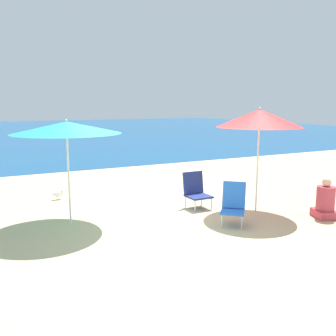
{
  "coord_description": "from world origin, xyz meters",
  "views": [
    {
      "loc": [
        -2.99,
        -6.34,
        2.25
      ],
      "look_at": [
        0.34,
        0.1,
        1.0
      ],
      "focal_mm": 40.0,
      "sensor_mm": 36.0,
      "label": 1
    }
  ],
  "objects_px": {
    "beach_umbrella_teal": "(66,128)",
    "beach_umbrella_red": "(259,118)",
    "beach_chair_navy": "(196,190)",
    "person_seated_near": "(325,202)",
    "seagull": "(58,194)",
    "beach_chair_blue": "(233,203)"
  },
  "relations": [
    {
      "from": "beach_umbrella_red",
      "to": "person_seated_near",
      "type": "height_order",
      "value": "beach_umbrella_red"
    },
    {
      "from": "beach_umbrella_teal",
      "to": "beach_umbrella_red",
      "type": "xyz_separation_m",
      "value": [
        3.66,
        -1.0,
        0.14
      ]
    },
    {
      "from": "beach_chair_navy",
      "to": "person_seated_near",
      "type": "bearing_deg",
      "value": -44.23
    },
    {
      "from": "beach_umbrella_teal",
      "to": "beach_umbrella_red",
      "type": "distance_m",
      "value": 3.8
    },
    {
      "from": "beach_chair_blue",
      "to": "person_seated_near",
      "type": "height_order",
      "value": "person_seated_near"
    },
    {
      "from": "beach_umbrella_teal",
      "to": "seagull",
      "type": "relative_size",
      "value": 7.45
    },
    {
      "from": "person_seated_near",
      "to": "seagull",
      "type": "bearing_deg",
      "value": 160.44
    },
    {
      "from": "beach_umbrella_red",
      "to": "person_seated_near",
      "type": "distance_m",
      "value": 2.12
    },
    {
      "from": "beach_umbrella_red",
      "to": "beach_chair_navy",
      "type": "distance_m",
      "value": 2.03
    },
    {
      "from": "beach_umbrella_red",
      "to": "beach_chair_blue",
      "type": "bearing_deg",
      "value": -154.27
    },
    {
      "from": "beach_chair_blue",
      "to": "person_seated_near",
      "type": "relative_size",
      "value": 0.96
    },
    {
      "from": "beach_umbrella_teal",
      "to": "beach_umbrella_red",
      "type": "height_order",
      "value": "beach_umbrella_red"
    },
    {
      "from": "beach_chair_blue",
      "to": "beach_chair_navy",
      "type": "xyz_separation_m",
      "value": [
        -0.02,
        1.31,
        -0.01
      ]
    },
    {
      "from": "beach_umbrella_teal",
      "to": "person_seated_near",
      "type": "bearing_deg",
      "value": -23.33
    },
    {
      "from": "beach_umbrella_red",
      "to": "beach_chair_blue",
      "type": "relative_size",
      "value": 2.77
    },
    {
      "from": "beach_umbrella_teal",
      "to": "person_seated_near",
      "type": "distance_m",
      "value": 5.22
    },
    {
      "from": "seagull",
      "to": "beach_umbrella_teal",
      "type": "bearing_deg",
      "value": -94.37
    },
    {
      "from": "beach_umbrella_red",
      "to": "person_seated_near",
      "type": "relative_size",
      "value": 2.67
    },
    {
      "from": "beach_umbrella_teal",
      "to": "person_seated_near",
      "type": "xyz_separation_m",
      "value": [
        4.59,
        -1.98,
        -1.5
      ]
    },
    {
      "from": "beach_chair_blue",
      "to": "person_seated_near",
      "type": "distance_m",
      "value": 1.94
    },
    {
      "from": "beach_umbrella_red",
      "to": "seagull",
      "type": "distance_m",
      "value": 4.93
    },
    {
      "from": "beach_umbrella_red",
      "to": "beach_chair_blue",
      "type": "xyz_separation_m",
      "value": [
        -0.94,
        -0.45,
        -1.55
      ]
    }
  ]
}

